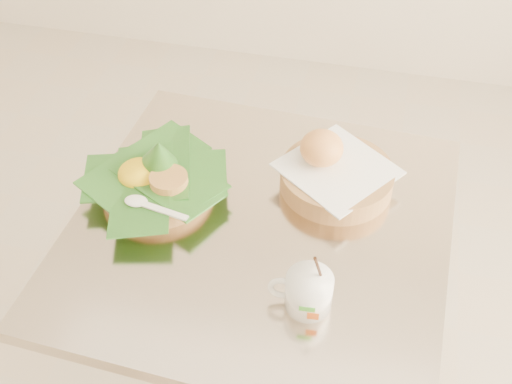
% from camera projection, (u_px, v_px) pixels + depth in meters
% --- Properties ---
extents(cafe_table, '(0.73, 0.73, 0.75)m').
position_uv_depth(cafe_table, '(260.00, 294.00, 1.36)').
color(cafe_table, gray).
rests_on(cafe_table, floor).
extents(rice_basket, '(0.28, 0.28, 0.14)m').
position_uv_depth(rice_basket, '(156.00, 176.00, 1.25)').
color(rice_basket, '#AB7849').
rests_on(rice_basket, cafe_table).
extents(bread_basket, '(0.27, 0.27, 0.12)m').
position_uv_depth(bread_basket, '(334.00, 172.00, 1.26)').
color(bread_basket, '#AB7849').
rests_on(bread_basket, cafe_table).
extents(coffee_mug, '(0.11, 0.08, 0.14)m').
position_uv_depth(coffee_mug, '(308.00, 291.00, 1.05)').
color(coffee_mug, white).
rests_on(coffee_mug, cafe_table).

